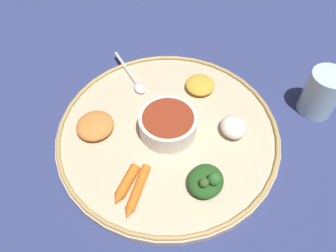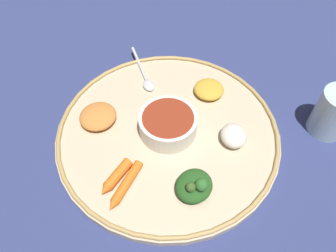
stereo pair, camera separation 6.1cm
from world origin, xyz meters
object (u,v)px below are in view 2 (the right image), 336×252
at_px(center_bowl, 168,124).
at_px(spoon, 145,76).
at_px(carrot_near_spoon, 116,177).
at_px(carrot_outer, 125,185).
at_px(drinking_glass, 332,115).
at_px(greens_pile, 195,186).

xyz_separation_m(center_bowl, spoon, (0.15, -0.03, -0.02)).
xyz_separation_m(carrot_near_spoon, carrot_outer, (-0.02, -0.01, -0.00)).
bearing_deg(carrot_near_spoon, carrot_outer, -160.44).
xyz_separation_m(carrot_outer, drinking_glass, (-0.07, -0.40, 0.02)).
bearing_deg(greens_pile, center_bowl, -10.84).
bearing_deg(carrot_near_spoon, center_bowl, -70.57).
distance_m(carrot_near_spoon, carrot_outer, 0.02).
relative_size(carrot_near_spoon, drinking_glass, 0.77).
bearing_deg(carrot_outer, greens_pile, -122.99).
distance_m(greens_pile, carrot_near_spoon, 0.13).
xyz_separation_m(spoon, carrot_outer, (-0.22, 0.15, 0.00)).
height_order(greens_pile, carrot_near_spoon, greens_pile).
relative_size(center_bowl, spoon, 0.74).
relative_size(greens_pile, carrot_near_spoon, 1.14).
height_order(center_bowl, greens_pile, greens_pile).
bearing_deg(spoon, greens_pile, 169.11).
xyz_separation_m(center_bowl, drinking_glass, (-0.14, -0.28, 0.00)).
bearing_deg(spoon, carrot_near_spoon, 141.32).
bearing_deg(drinking_glass, carrot_outer, 79.43).
distance_m(carrot_near_spoon, drinking_glass, 0.42).
bearing_deg(center_bowl, spoon, -10.94).
height_order(spoon, carrot_outer, carrot_outer).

